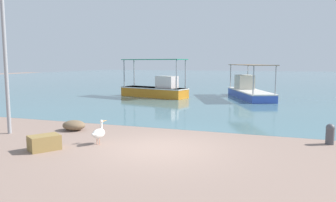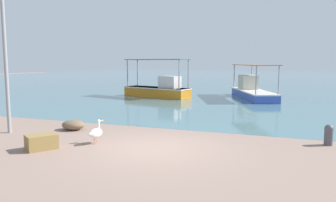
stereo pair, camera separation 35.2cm
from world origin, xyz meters
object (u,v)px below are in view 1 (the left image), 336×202
(mooring_bollard, at_px, (330,133))
(cargo_crate, at_px, (44,143))
(pelican, at_px, (99,133))
(lamp_post, at_px, (5,53))
(net_pile, at_px, (74,125))
(fishing_boat_far_right, at_px, (156,89))
(fishing_boat_outer, at_px, (249,90))

(mooring_bollard, distance_m, cargo_crate, 9.25)
(pelican, distance_m, mooring_bollard, 7.68)
(lamp_post, bearing_deg, pelican, -4.35)
(mooring_bollard, bearing_deg, cargo_crate, -156.39)
(lamp_post, bearing_deg, net_pile, 33.33)
(pelican, distance_m, net_pile, 2.67)
(fishing_boat_far_right, xyz_separation_m, mooring_bollard, (10.81, -11.82, -0.30))
(mooring_bollard, relative_size, net_pile, 0.74)
(fishing_boat_far_right, bearing_deg, fishing_boat_outer, 15.78)
(lamp_post, xyz_separation_m, mooring_bollard, (11.36, 2.19, -2.68))
(pelican, xyz_separation_m, net_pile, (-2.11, 1.62, -0.18))
(fishing_boat_outer, bearing_deg, net_pile, -110.36)
(fishing_boat_far_right, xyz_separation_m, net_pile, (1.43, -12.70, -0.47))
(fishing_boat_outer, relative_size, mooring_bollard, 10.10)
(pelican, bearing_deg, mooring_bollard, 19.01)
(mooring_bollard, xyz_separation_m, net_pile, (-9.38, -0.89, -0.17))
(lamp_post, height_order, mooring_bollard, lamp_post)
(pelican, height_order, cargo_crate, pelican)
(fishing_boat_far_right, xyz_separation_m, lamp_post, (-0.55, -14.01, 2.38))
(lamp_post, distance_m, net_pile, 3.71)
(fishing_boat_outer, relative_size, cargo_crate, 7.81)
(lamp_post, bearing_deg, fishing_boat_far_right, 87.74)
(pelican, relative_size, cargo_crate, 0.90)
(fishing_boat_outer, relative_size, lamp_post, 1.30)
(fishing_boat_outer, height_order, pelican, fishing_boat_outer)
(fishing_boat_far_right, height_order, fishing_boat_outer, fishing_boat_far_right)
(mooring_bollard, bearing_deg, fishing_boat_outer, 105.98)
(mooring_bollard, bearing_deg, net_pile, -174.61)
(fishing_boat_far_right, relative_size, lamp_post, 1.06)
(pelican, relative_size, net_pile, 0.86)
(mooring_bollard, bearing_deg, fishing_boat_far_right, 132.44)
(pelican, xyz_separation_m, cargo_crate, (-1.21, -1.20, -0.14))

